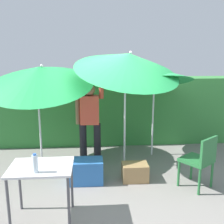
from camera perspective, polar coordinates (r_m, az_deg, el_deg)
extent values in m
plane|color=gray|center=(4.97, 0.27, -13.26)|extent=(24.00, 24.00, 0.00)
cube|color=#38843D|center=(6.46, -1.04, 0.35)|extent=(8.00, 0.70, 1.60)
cylinder|color=silver|center=(5.00, 2.78, -1.86)|extent=(0.04, 0.04, 1.84)
cone|color=green|center=(4.87, 3.48, 10.65)|extent=(2.04, 1.97, 1.09)
sphere|color=silver|center=(4.89, 4.06, 12.79)|extent=(0.05, 0.05, 0.05)
cylinder|color=silver|center=(5.66, 8.85, -1.58)|extent=(0.04, 0.04, 1.59)
cone|color=green|center=(5.50, 8.82, 7.88)|extent=(1.63, 1.64, 0.69)
sphere|color=silver|center=(5.48, 8.52, 9.52)|extent=(0.05, 0.05, 0.05)
cylinder|color=silver|center=(5.29, -15.37, -2.89)|extent=(0.04, 0.04, 1.59)
cone|color=green|center=(5.11, -15.46, 7.59)|extent=(2.02, 2.02, 0.95)
sphere|color=silver|center=(5.08, -15.04, 9.72)|extent=(0.05, 0.05, 0.05)
cylinder|color=black|center=(5.28, -3.20, -6.84)|extent=(0.14, 0.14, 0.82)
cylinder|color=black|center=(5.29, -6.26, -6.85)|extent=(0.14, 0.14, 0.82)
cube|color=#E04C38|center=(5.10, -4.87, 0.49)|extent=(0.37, 0.23, 0.56)
sphere|color=#8C6647|center=(5.03, -4.95, 4.83)|extent=(0.22, 0.22, 0.22)
cylinder|color=#E04C38|center=(5.02, -2.33, 6.11)|extent=(0.09, 0.09, 0.56)
cylinder|color=#8C6647|center=(5.12, -7.44, 0.24)|extent=(0.09, 0.09, 0.52)
cylinder|color=#236633|center=(4.90, 16.86, -11.39)|extent=(0.04, 0.04, 0.44)
cylinder|color=#236633|center=(4.60, 14.26, -12.82)|extent=(0.04, 0.04, 0.44)
cylinder|color=#236633|center=(4.73, 20.84, -12.57)|extent=(0.04, 0.04, 0.44)
cylinder|color=#236633|center=(4.42, 18.43, -14.17)|extent=(0.04, 0.04, 0.44)
cube|color=#236633|center=(4.56, 17.80, -9.92)|extent=(0.62, 0.62, 0.05)
cube|color=#236633|center=(4.39, 20.24, -7.84)|extent=(0.38, 0.30, 0.40)
cube|color=#2D6BB7|center=(4.62, -5.62, -12.62)|extent=(0.57, 0.36, 0.40)
cube|color=#9E7A4C|center=(4.70, 4.99, -12.83)|extent=(0.44, 0.32, 0.30)
cylinder|color=#4C4C51|center=(3.90, -8.70, -15.09)|extent=(0.04, 0.04, 0.73)
cylinder|color=#4C4C51|center=(4.02, -19.35, -14.79)|extent=(0.04, 0.04, 0.73)
cylinder|color=#4C4C51|center=(3.45, -9.36, -19.09)|extent=(0.04, 0.04, 0.73)
cylinder|color=#4C4C51|center=(3.58, -21.55, -18.53)|extent=(0.04, 0.04, 0.73)
cube|color=silver|center=(3.55, -15.14, -11.49)|extent=(0.80, 0.60, 0.03)
cylinder|color=silver|center=(3.35, -16.33, -10.74)|extent=(0.07, 0.07, 0.22)
cylinder|color=#2D60B7|center=(3.30, -16.46, -8.83)|extent=(0.04, 0.04, 0.02)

